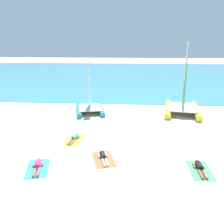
{
  "coord_description": "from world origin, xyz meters",
  "views": [
    {
      "loc": [
        1.07,
        -11.06,
        6.48
      ],
      "look_at": [
        0.0,
        5.17,
        1.2
      ],
      "focal_mm": 36.41,
      "sensor_mm": 36.0,
      "label": 1
    }
  ],
  "objects_px": {
    "sunbather_center_left": "(74,138)",
    "sunbather_center_right": "(103,157)",
    "sailboat_yellow": "(183,103)",
    "sunbather_rightmost": "(200,167)",
    "sailboat_teal": "(90,104)",
    "towel_center_right": "(104,159)",
    "towel_rightmost": "(200,170)",
    "towel_leftmost": "(38,168)",
    "sunbather_leftmost": "(38,166)",
    "towel_center_left": "(74,140)"
  },
  "relations": [
    {
      "from": "sunbather_center_left",
      "to": "sunbather_center_right",
      "type": "xyz_separation_m",
      "value": [
        2.21,
        -2.4,
        0.0
      ]
    },
    {
      "from": "sailboat_yellow",
      "to": "sunbather_rightmost",
      "type": "distance_m",
      "value": 9.61
    },
    {
      "from": "sunbather_center_left",
      "to": "sunbather_rightmost",
      "type": "xyz_separation_m",
      "value": [
        7.31,
        -3.19,
        0.0
      ]
    },
    {
      "from": "sailboat_teal",
      "to": "sunbather_rightmost",
      "type": "height_order",
      "value": "sailboat_teal"
    },
    {
      "from": "towel_center_right",
      "to": "sunbather_rightmost",
      "type": "height_order",
      "value": "sunbather_rightmost"
    },
    {
      "from": "sailboat_yellow",
      "to": "towel_rightmost",
      "type": "relative_size",
      "value": 3.27
    },
    {
      "from": "sailboat_yellow",
      "to": "towel_leftmost",
      "type": "distance_m",
      "value": 13.87
    },
    {
      "from": "sunbather_leftmost",
      "to": "sunbather_rightmost",
      "type": "height_order",
      "value": "same"
    },
    {
      "from": "sunbather_rightmost",
      "to": "sunbather_leftmost",
      "type": "bearing_deg",
      "value": -176.69
    },
    {
      "from": "sunbather_leftmost",
      "to": "towel_rightmost",
      "type": "relative_size",
      "value": 0.82
    },
    {
      "from": "towel_leftmost",
      "to": "towel_center_right",
      "type": "height_order",
      "value": "same"
    },
    {
      "from": "sailboat_yellow",
      "to": "towel_center_left",
      "type": "height_order",
      "value": "sailboat_yellow"
    },
    {
      "from": "sunbather_center_right",
      "to": "towel_rightmost",
      "type": "distance_m",
      "value": 5.17
    },
    {
      "from": "towel_center_right",
      "to": "towel_rightmost",
      "type": "distance_m",
      "value": 5.14
    },
    {
      "from": "sunbather_leftmost",
      "to": "towel_center_left",
      "type": "height_order",
      "value": "sunbather_leftmost"
    },
    {
      "from": "sunbather_center_left",
      "to": "towel_rightmost",
      "type": "relative_size",
      "value": 0.82
    },
    {
      "from": "sailboat_teal",
      "to": "sunbather_leftmost",
      "type": "relative_size",
      "value": 3.21
    },
    {
      "from": "towel_center_right",
      "to": "towel_center_left",
      "type": "bearing_deg",
      "value": 132.98
    },
    {
      "from": "sunbather_leftmost",
      "to": "towel_center_left",
      "type": "distance_m",
      "value": 3.69
    },
    {
      "from": "sailboat_teal",
      "to": "towel_center_right",
      "type": "relative_size",
      "value": 2.62
    },
    {
      "from": "towel_center_left",
      "to": "sunbather_center_right",
      "type": "height_order",
      "value": "sunbather_center_right"
    },
    {
      "from": "sailboat_teal",
      "to": "sailboat_yellow",
      "type": "distance_m",
      "value": 8.41
    },
    {
      "from": "towel_center_right",
      "to": "towel_rightmost",
      "type": "relative_size",
      "value": 1.0
    },
    {
      "from": "sailboat_yellow",
      "to": "towel_center_right",
      "type": "xyz_separation_m",
      "value": [
        -6.28,
        -8.78,
        -0.92
      ]
    },
    {
      "from": "towel_rightmost",
      "to": "sunbather_rightmost",
      "type": "xyz_separation_m",
      "value": [
        0.0,
        0.07,
        0.13
      ]
    },
    {
      "from": "sailboat_yellow",
      "to": "sunbather_center_right",
      "type": "height_order",
      "value": "sailboat_yellow"
    },
    {
      "from": "towel_center_right",
      "to": "sunbather_center_right",
      "type": "bearing_deg",
      "value": 107.04
    },
    {
      "from": "sunbather_center_left",
      "to": "towel_center_right",
      "type": "relative_size",
      "value": 0.82
    },
    {
      "from": "sailboat_yellow",
      "to": "sunbather_center_right",
      "type": "relative_size",
      "value": 4.03
    },
    {
      "from": "towel_leftmost",
      "to": "sunbather_rightmost",
      "type": "distance_m",
      "value": 8.44
    },
    {
      "from": "sailboat_yellow",
      "to": "sunbather_rightmost",
      "type": "xyz_separation_m",
      "value": [
        -1.2,
        -9.5,
        -0.8
      ]
    },
    {
      "from": "sailboat_teal",
      "to": "sunbather_leftmost",
      "type": "bearing_deg",
      "value": -110.23
    },
    {
      "from": "sailboat_teal",
      "to": "sailboat_yellow",
      "type": "bearing_deg",
      "value": -11.11
    },
    {
      "from": "towel_leftmost",
      "to": "towel_center_left",
      "type": "relative_size",
      "value": 1.0
    },
    {
      "from": "towel_leftmost",
      "to": "sunbather_leftmost",
      "type": "xyz_separation_m",
      "value": [
        -0.02,
        0.06,
        0.13
      ]
    },
    {
      "from": "sunbather_center_left",
      "to": "sunbather_center_right",
      "type": "distance_m",
      "value": 3.26
    },
    {
      "from": "sunbather_leftmost",
      "to": "sunbather_center_right",
      "type": "bearing_deg",
      "value": 4.96
    },
    {
      "from": "sailboat_yellow",
      "to": "towel_leftmost",
      "type": "xyz_separation_m",
      "value": [
        -9.63,
        -9.95,
        -0.92
      ]
    },
    {
      "from": "sunbather_leftmost",
      "to": "sunbather_center_right",
      "type": "distance_m",
      "value": 3.54
    },
    {
      "from": "towel_rightmost",
      "to": "sunbather_rightmost",
      "type": "bearing_deg",
      "value": 89.27
    },
    {
      "from": "towel_leftmost",
      "to": "sunbather_center_right",
      "type": "xyz_separation_m",
      "value": [
        3.33,
        1.24,
        0.13
      ]
    },
    {
      "from": "towel_rightmost",
      "to": "towel_center_right",
      "type": "bearing_deg",
      "value": 171.12
    },
    {
      "from": "towel_leftmost",
      "to": "towel_rightmost",
      "type": "bearing_deg",
      "value": 2.57
    },
    {
      "from": "towel_leftmost",
      "to": "towel_center_left",
      "type": "bearing_deg",
      "value": 72.77
    },
    {
      "from": "sailboat_teal",
      "to": "towel_center_left",
      "type": "bearing_deg",
      "value": -103.98
    },
    {
      "from": "sunbather_center_right",
      "to": "towel_center_right",
      "type": "bearing_deg",
      "value": -90.0
    },
    {
      "from": "towel_center_left",
      "to": "sunbather_rightmost",
      "type": "height_order",
      "value": "sunbather_rightmost"
    },
    {
      "from": "sunbather_center_left",
      "to": "sunbather_rightmost",
      "type": "relative_size",
      "value": 1.0
    },
    {
      "from": "towel_leftmost",
      "to": "towel_center_left",
      "type": "distance_m",
      "value": 3.74
    },
    {
      "from": "towel_leftmost",
      "to": "sunbather_leftmost",
      "type": "distance_m",
      "value": 0.14
    }
  ]
}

